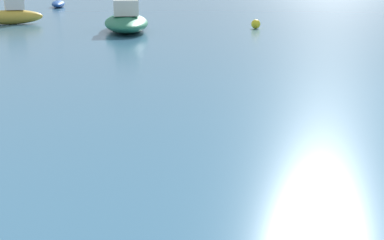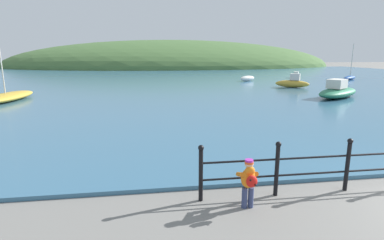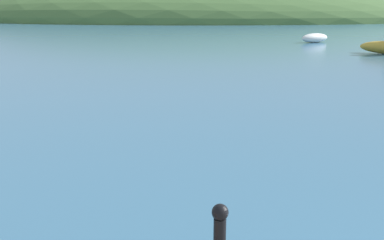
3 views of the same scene
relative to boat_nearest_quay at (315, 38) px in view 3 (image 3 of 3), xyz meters
The scene contains 3 objects.
water 6.49m from the boat_nearest_quay, 135.31° to the left, with size 80.00×60.00×0.10m, color #386684.
far_hillside 43.93m from the boat_nearest_quay, 96.02° to the left, with size 78.44×43.14×12.64m.
boat_nearest_quay is the anchor object (origin of this frame).
Camera 3 is at (-3.78, -1.36, 2.57)m, focal length 42.00 mm.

